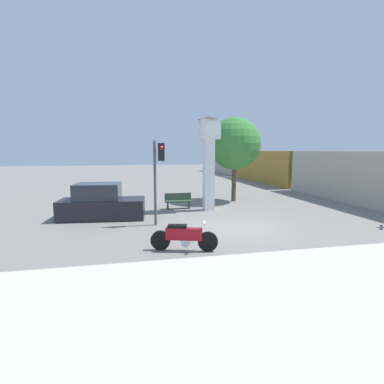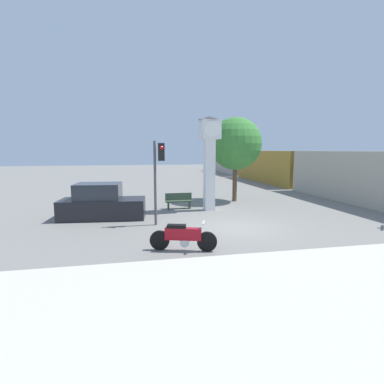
# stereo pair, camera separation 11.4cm
# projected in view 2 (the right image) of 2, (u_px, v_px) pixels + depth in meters

# --- Properties ---
(ground_plane) EXTENTS (120.00, 120.00, 0.00)m
(ground_plane) POSITION_uv_depth(u_px,v_px,m) (236.00, 228.00, 13.47)
(ground_plane) COLOR slate
(sidewalk_strip) EXTENTS (36.00, 6.00, 0.10)m
(sidewalk_strip) POSITION_uv_depth(u_px,v_px,m) (332.00, 295.00, 7.07)
(sidewalk_strip) COLOR #BCB7A8
(sidewalk_strip) RESTS_ON ground_plane
(motorcycle) EXTENTS (2.27, 0.85, 1.03)m
(motorcycle) POSITION_uv_depth(u_px,v_px,m) (183.00, 237.00, 10.32)
(motorcycle) COLOR black
(motorcycle) RESTS_ON ground_plane
(clock_tower) EXTENTS (1.29, 1.29, 5.35)m
(clock_tower) POSITION_uv_depth(u_px,v_px,m) (210.00, 149.00, 16.96)
(clock_tower) COLOR white
(clock_tower) RESTS_ON ground_plane
(freight_train) EXTENTS (2.80, 39.45, 3.40)m
(freight_train) POSITION_uv_depth(u_px,v_px,m) (271.00, 166.00, 32.87)
(freight_train) COLOR #ADA393
(freight_train) RESTS_ON ground_plane
(traffic_light) EXTENTS (0.50, 0.35, 3.88)m
(traffic_light) POSITION_uv_depth(u_px,v_px,m) (158.00, 167.00, 13.64)
(traffic_light) COLOR #47474C
(traffic_light) RESTS_ON ground_plane
(street_tree) EXTENTS (3.50, 3.50, 5.64)m
(street_tree) POSITION_uv_depth(u_px,v_px,m) (236.00, 144.00, 20.02)
(street_tree) COLOR brown
(street_tree) RESTS_ON ground_plane
(bench) EXTENTS (1.60, 0.44, 0.92)m
(bench) POSITION_uv_depth(u_px,v_px,m) (179.00, 200.00, 17.85)
(bench) COLOR #384C38
(bench) RESTS_ON ground_plane
(parked_car) EXTENTS (4.36, 2.21, 1.80)m
(parked_car) POSITION_uv_depth(u_px,v_px,m) (102.00, 204.00, 15.24)
(parked_car) COLOR black
(parked_car) RESTS_ON ground_plane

